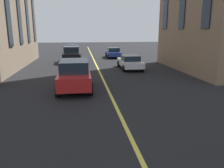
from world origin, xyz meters
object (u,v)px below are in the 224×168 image
car_blue_oncoming (113,53)px  car_black_trailing (72,54)px  car_grey_far (72,49)px  car_red_mid (75,75)px  car_white_parked_a (130,62)px

car_blue_oncoming → car_black_trailing: car_black_trailing is taller
car_grey_far → car_black_trailing: (-11.05, -0.37, 0.27)m
car_blue_oncoming → car_black_trailing: (-3.83, 5.56, 0.27)m
car_black_trailing → car_red_mid: bearing=-177.2°
car_blue_oncoming → car_grey_far: 9.35m
car_white_parked_a → car_red_mid: car_red_mid is taller
car_red_mid → car_black_trailing: same height
car_white_parked_a → car_black_trailing: size_ratio=0.94×
car_grey_far → car_black_trailing: 11.06m
car_blue_oncoming → car_grey_far: (7.22, 5.93, 0.00)m
car_blue_oncoming → car_black_trailing: bearing=124.5°
car_grey_far → car_white_parked_a: size_ratio=1.00×
car_blue_oncoming → car_white_parked_a: car_blue_oncoming is taller
car_black_trailing → car_white_parked_a: bearing=-134.7°
car_grey_far → car_red_mid: size_ratio=0.94×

